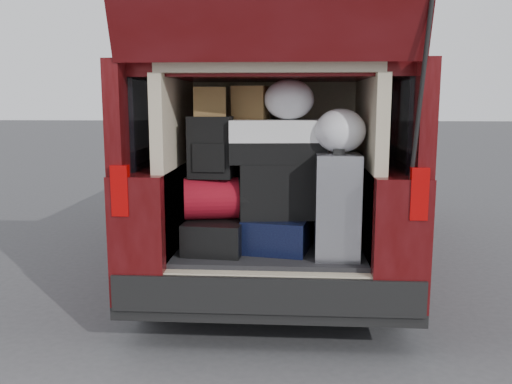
% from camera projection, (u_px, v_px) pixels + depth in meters
% --- Properties ---
extents(ground, '(80.00, 80.00, 0.00)m').
position_uv_depth(ground, '(269.00, 334.00, 3.61)').
color(ground, '#38383B').
rests_on(ground, ground).
extents(minivan, '(1.90, 5.35, 2.77)m').
position_uv_depth(minivan, '(277.00, 166.00, 5.28)').
color(minivan, black).
rests_on(minivan, ground).
extents(load_floor, '(1.24, 1.05, 0.55)m').
position_uv_depth(load_floor, '(270.00, 281.00, 3.83)').
color(load_floor, black).
rests_on(load_floor, ground).
extents(black_hardshell, '(0.42, 0.55, 0.21)m').
position_uv_depth(black_hardshell, '(218.00, 234.00, 3.65)').
color(black_hardshell, black).
rests_on(black_hardshell, load_floor).
extents(navy_hardshell, '(0.50, 0.57, 0.22)m').
position_uv_depth(navy_hardshell, '(279.00, 232.00, 3.67)').
color(navy_hardshell, black).
rests_on(navy_hardshell, load_floor).
extents(silver_roller, '(0.28, 0.45, 0.66)m').
position_uv_depth(silver_roller, '(337.00, 204.00, 3.48)').
color(silver_roller, silver).
rests_on(silver_roller, load_floor).
extents(red_duffel, '(0.47, 0.35, 0.28)m').
position_uv_depth(red_duffel, '(216.00, 198.00, 3.61)').
color(red_duffel, maroon).
rests_on(red_duffel, black_hardshell).
extents(black_soft_case, '(0.54, 0.36, 0.36)m').
position_uv_depth(black_soft_case, '(278.00, 190.00, 3.61)').
color(black_soft_case, black).
rests_on(black_soft_case, navy_hardshell).
extents(backpack, '(0.29, 0.19, 0.40)m').
position_uv_depth(backpack, '(211.00, 147.00, 3.55)').
color(backpack, black).
rests_on(backpack, red_duffel).
extents(twotone_duffel, '(0.66, 0.38, 0.28)m').
position_uv_depth(twotone_duffel, '(277.00, 141.00, 3.57)').
color(twotone_duffel, white).
rests_on(twotone_duffel, black_soft_case).
extents(grocery_sack_lower, '(0.23, 0.19, 0.19)m').
position_uv_depth(grocery_sack_lower, '(210.00, 102.00, 3.53)').
color(grocery_sack_lower, brown).
rests_on(grocery_sack_lower, backpack).
extents(grocery_sack_upper, '(0.25, 0.22, 0.22)m').
position_uv_depth(grocery_sack_upper, '(250.00, 103.00, 3.62)').
color(grocery_sack_upper, brown).
rests_on(grocery_sack_upper, twotone_duffel).
extents(plastic_bag_center, '(0.38, 0.37, 0.26)m').
position_uv_depth(plastic_bag_center, '(289.00, 100.00, 3.54)').
color(plastic_bag_center, white).
rests_on(plastic_bag_center, twotone_duffel).
extents(plastic_bag_right, '(0.35, 0.33, 0.28)m').
position_uv_depth(plastic_bag_right, '(340.00, 131.00, 3.41)').
color(plastic_bag_right, white).
rests_on(plastic_bag_right, silver_roller).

